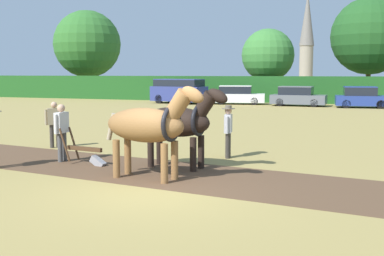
{
  "coord_description": "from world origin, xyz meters",
  "views": [
    {
      "loc": [
        4.28,
        -9.64,
        2.63
      ],
      "look_at": [
        -0.2,
        2.83,
        1.1
      ],
      "focal_mm": 45.0,
      "sensor_mm": 36.0,
      "label": 1
    }
  ],
  "objects_px": {
    "farmer_onlooker_right": "(54,121)",
    "parked_car_center": "(361,98)",
    "tree_far_left": "(87,44)",
    "tree_center_left": "(370,36)",
    "church_spire": "(307,39)",
    "farmer_at_plow": "(62,128)",
    "tree_left": "(268,55)",
    "draft_horse_lead_right": "(179,122)",
    "farmer_beside_team": "(228,128)",
    "parked_car_center_left": "(298,97)",
    "plow": "(88,154)",
    "parked_car_left": "(237,95)",
    "parked_van": "(179,91)",
    "draft_horse_lead_left": "(149,125)"
  },
  "relations": [
    {
      "from": "farmer_onlooker_right",
      "to": "parked_car_center",
      "type": "bearing_deg",
      "value": 114.68
    },
    {
      "from": "tree_far_left",
      "to": "farmer_onlooker_right",
      "type": "relative_size",
      "value": 5.92
    },
    {
      "from": "tree_far_left",
      "to": "tree_center_left",
      "type": "relative_size",
      "value": 1.01
    },
    {
      "from": "church_spire",
      "to": "parked_car_center",
      "type": "height_order",
      "value": "church_spire"
    },
    {
      "from": "farmer_at_plow",
      "to": "farmer_onlooker_right",
      "type": "height_order",
      "value": "farmer_at_plow"
    },
    {
      "from": "tree_center_left",
      "to": "farmer_onlooker_right",
      "type": "relative_size",
      "value": 5.85
    },
    {
      "from": "tree_left",
      "to": "draft_horse_lead_right",
      "type": "xyz_separation_m",
      "value": [
        4.11,
        -33.93,
        -3.0
      ]
    },
    {
      "from": "farmer_beside_team",
      "to": "draft_horse_lead_right",
      "type": "bearing_deg",
      "value": -120.61
    },
    {
      "from": "tree_far_left",
      "to": "parked_car_center_left",
      "type": "xyz_separation_m",
      "value": [
        24.69,
        -8.95,
        -5.08
      ]
    },
    {
      "from": "farmer_at_plow",
      "to": "parked_car_center",
      "type": "bearing_deg",
      "value": 70.56
    },
    {
      "from": "plow",
      "to": "parked_car_left",
      "type": "relative_size",
      "value": 0.32
    },
    {
      "from": "tree_center_left",
      "to": "parked_car_center",
      "type": "bearing_deg",
      "value": -92.85
    },
    {
      "from": "parked_car_left",
      "to": "parked_van",
      "type": "bearing_deg",
      "value": 177.15
    },
    {
      "from": "tree_left",
      "to": "tree_center_left",
      "type": "relative_size",
      "value": 0.72
    },
    {
      "from": "plow",
      "to": "parked_car_center",
      "type": "height_order",
      "value": "parked_car_center"
    },
    {
      "from": "farmer_onlooker_right",
      "to": "church_spire",
      "type": "bearing_deg",
      "value": 136.1
    },
    {
      "from": "parked_car_left",
      "to": "parked_car_center_left",
      "type": "bearing_deg",
      "value": -15.5
    },
    {
      "from": "tree_center_left",
      "to": "parked_car_center",
      "type": "xyz_separation_m",
      "value": [
        -0.45,
        -9.08,
        -5.18
      ]
    },
    {
      "from": "farmer_beside_team",
      "to": "parked_van",
      "type": "relative_size",
      "value": 0.33
    },
    {
      "from": "parked_car_left",
      "to": "parked_car_center_left",
      "type": "height_order",
      "value": "parked_car_center_left"
    },
    {
      "from": "tree_far_left",
      "to": "parked_van",
      "type": "relative_size",
      "value": 1.94
    },
    {
      "from": "draft_horse_lead_left",
      "to": "farmer_onlooker_right",
      "type": "relative_size",
      "value": 1.75
    },
    {
      "from": "farmer_beside_team",
      "to": "parked_van",
      "type": "xyz_separation_m",
      "value": [
        -11.1,
        24.22,
        0.13
      ]
    },
    {
      "from": "tree_left",
      "to": "draft_horse_lead_left",
      "type": "xyz_separation_m",
      "value": [
        3.91,
        -35.47,
        -2.94
      ]
    },
    {
      "from": "tree_left",
      "to": "draft_horse_lead_left",
      "type": "distance_m",
      "value": 35.8
    },
    {
      "from": "parked_car_left",
      "to": "farmer_beside_team",
      "type": "bearing_deg",
      "value": -86.78
    },
    {
      "from": "plow",
      "to": "tree_far_left",
      "type": "bearing_deg",
      "value": 129.48
    },
    {
      "from": "tree_left",
      "to": "parked_car_center_left",
      "type": "bearing_deg",
      "value": -62.65
    },
    {
      "from": "tree_center_left",
      "to": "farmer_at_plow",
      "type": "distance_m",
      "value": 36.77
    },
    {
      "from": "farmer_onlooker_right",
      "to": "parked_car_left",
      "type": "xyz_separation_m",
      "value": [
        0.16,
        24.98,
        -0.19
      ]
    },
    {
      "from": "draft_horse_lead_right",
      "to": "plow",
      "type": "xyz_separation_m",
      "value": [
        -2.67,
        -0.42,
        -0.97
      ]
    },
    {
      "from": "church_spire",
      "to": "draft_horse_lead_left",
      "type": "bearing_deg",
      "value": -86.58
    },
    {
      "from": "church_spire",
      "to": "plow",
      "type": "bearing_deg",
      "value": -88.62
    },
    {
      "from": "farmer_onlooker_right",
      "to": "parked_van",
      "type": "relative_size",
      "value": 0.33
    },
    {
      "from": "plow",
      "to": "parked_car_center",
      "type": "xyz_separation_m",
      "value": [
        7.2,
        26.5,
        0.45
      ]
    },
    {
      "from": "tree_far_left",
      "to": "tree_left",
      "type": "height_order",
      "value": "tree_far_left"
    },
    {
      "from": "parked_car_center_left",
      "to": "draft_horse_lead_right",
      "type": "bearing_deg",
      "value": -87.9
    },
    {
      "from": "tree_far_left",
      "to": "draft_horse_lead_right",
      "type": "xyz_separation_m",
      "value": [
        24.94,
        -35.41,
        -4.54
      ]
    },
    {
      "from": "draft_horse_lead_left",
      "to": "farmer_at_plow",
      "type": "height_order",
      "value": "draft_horse_lead_left"
    },
    {
      "from": "tree_far_left",
      "to": "farmer_at_plow",
      "type": "xyz_separation_m",
      "value": [
        21.3,
        -35.66,
        -4.83
      ]
    },
    {
      "from": "farmer_at_plow",
      "to": "parked_car_center_left",
      "type": "xyz_separation_m",
      "value": [
        3.4,
        26.71,
        -0.25
      ]
    },
    {
      "from": "parked_car_center_left",
      "to": "tree_center_left",
      "type": "bearing_deg",
      "value": 60.55
    },
    {
      "from": "parked_van",
      "to": "parked_car_left",
      "type": "distance_m",
      "value": 5.04
    },
    {
      "from": "draft_horse_lead_left",
      "to": "parked_van",
      "type": "xyz_separation_m",
      "value": [
        -10.05,
        27.75,
        -0.27
      ]
    },
    {
      "from": "tree_far_left",
      "to": "parked_car_center",
      "type": "relative_size",
      "value": 2.36
    },
    {
      "from": "tree_far_left",
      "to": "parked_van",
      "type": "distance_m",
      "value": 17.96
    },
    {
      "from": "draft_horse_lead_left",
      "to": "farmer_at_plow",
      "type": "xyz_separation_m",
      "value": [
        -3.44,
        1.29,
        -0.35
      ]
    },
    {
      "from": "church_spire",
      "to": "farmer_onlooker_right",
      "type": "height_order",
      "value": "church_spire"
    },
    {
      "from": "tree_far_left",
      "to": "draft_horse_lead_left",
      "type": "xyz_separation_m",
      "value": [
        24.73,
        -36.95,
        -4.48
      ]
    },
    {
      "from": "draft_horse_lead_right",
      "to": "parked_car_center_left",
      "type": "distance_m",
      "value": 26.47
    }
  ]
}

